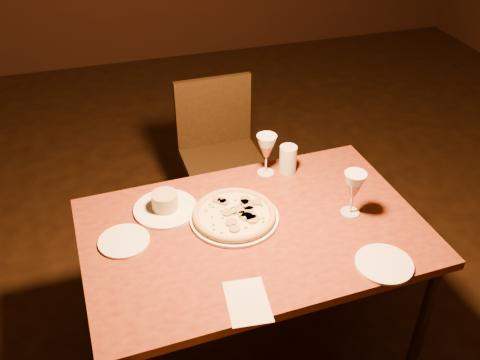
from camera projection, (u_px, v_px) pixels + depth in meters
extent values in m
cube|color=brown|center=(254.00, 232.00, 2.01)|extent=(1.30, 0.87, 0.04)
cylinder|color=black|center=(100.00, 270.00, 2.33)|extent=(0.05, 0.05, 0.64)
cylinder|color=black|center=(423.00, 322.00, 2.09)|extent=(0.05, 0.05, 0.64)
cylinder|color=black|center=(338.00, 214.00, 2.64)|extent=(0.05, 0.05, 0.64)
cube|color=black|center=(224.00, 164.00, 2.80)|extent=(0.41, 0.41, 0.04)
cube|color=black|center=(213.00, 112.00, 2.82)|extent=(0.41, 0.04, 0.39)
cylinder|color=black|center=(203.00, 223.00, 2.76)|extent=(0.03, 0.03, 0.42)
cylinder|color=black|center=(189.00, 187.00, 3.02)|extent=(0.03, 0.03, 0.42)
cylinder|color=black|center=(263.00, 211.00, 2.84)|extent=(0.03, 0.03, 0.42)
cylinder|color=black|center=(244.00, 177.00, 3.10)|extent=(0.03, 0.03, 0.42)
cylinder|color=white|center=(234.00, 218.00, 2.05)|extent=(0.34, 0.34, 0.01)
cylinder|color=beige|center=(234.00, 215.00, 2.04)|extent=(0.31, 0.31, 0.01)
torus|color=tan|center=(234.00, 214.00, 2.03)|extent=(0.32, 0.32, 0.02)
cylinder|color=white|center=(166.00, 209.00, 2.09)|extent=(0.25, 0.25, 0.01)
cylinder|color=tan|center=(165.00, 201.00, 2.07)|extent=(0.10, 0.10, 0.07)
cylinder|color=#B6BDC6|center=(288.00, 159.00, 2.28)|extent=(0.07, 0.07, 0.12)
cylinder|color=white|center=(124.00, 241.00, 1.94)|extent=(0.19, 0.19, 0.01)
cylinder|color=white|center=(384.00, 264.00, 1.84)|extent=(0.20, 0.20, 0.01)
cube|color=silver|center=(247.00, 301.00, 1.71)|extent=(0.15, 0.21, 0.00)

